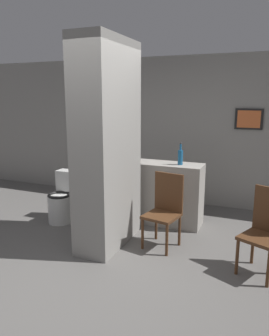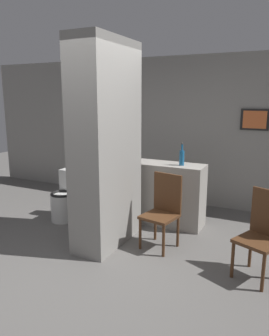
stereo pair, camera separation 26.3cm
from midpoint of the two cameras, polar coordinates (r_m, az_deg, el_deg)
ground_plane at (r=4.09m, az=-6.22°, el=-15.56°), size 14.00×14.00×0.00m
wall_back at (r=6.03m, az=6.93°, el=6.47°), size 8.00×0.09×2.60m
pillar_center at (r=4.16m, az=-3.10°, el=3.91°), size 0.49×1.11×2.60m
counter_shelf at (r=5.01m, az=6.93°, el=-4.49°), size 1.15×0.44×0.94m
toilet at (r=5.26m, az=-10.62°, el=-5.37°), size 0.37×0.53×0.77m
chair_near_pillar at (r=4.25m, az=6.76°, el=-7.02°), size 0.47×0.47×0.95m
chair_by_doorway at (r=3.83m, az=23.30°, el=-10.21°), size 0.53×0.53×0.95m
bicycle at (r=5.40m, az=-1.63°, el=-4.38°), size 1.62×0.42×0.74m
bottle_tall at (r=4.77m, az=9.81°, el=1.88°), size 0.07×0.07×0.33m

